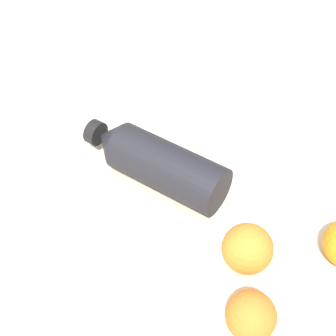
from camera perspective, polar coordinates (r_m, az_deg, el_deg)
ground_plane at (r=0.77m, az=1.45°, el=-3.00°), size 2.40×2.40×0.00m
water_bottle at (r=0.76m, az=-1.51°, el=0.74°), size 0.25×0.08×0.08m
orange_0 at (r=0.67m, az=9.24°, el=-9.25°), size 0.07×0.07×0.07m
orange_1 at (r=0.63m, az=9.63°, el=-16.63°), size 0.06×0.06×0.06m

